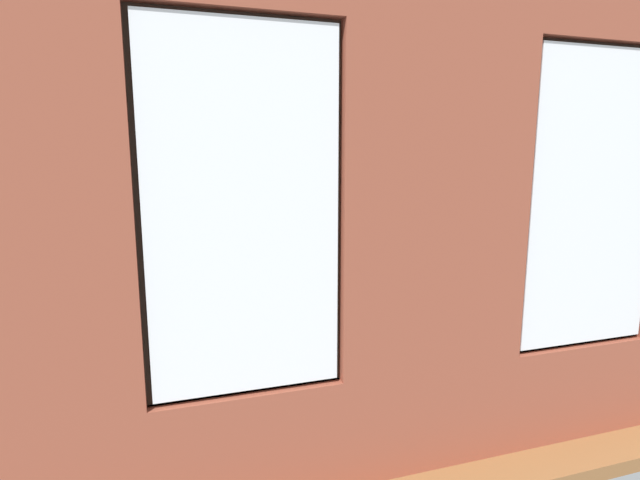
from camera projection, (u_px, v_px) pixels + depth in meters
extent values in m
cube|color=brown|center=(308.00, 330.00, 5.68)|extent=(6.64, 6.09, 0.10)
cube|color=brown|center=(436.00, 216.00, 2.90)|extent=(1.19, 0.16, 3.17)
cube|color=brown|center=(571.00, 389.00, 3.45)|extent=(1.05, 0.16, 0.67)
cube|color=white|center=(594.00, 201.00, 3.19)|extent=(0.99, 0.03, 1.89)
cube|color=#38281E|center=(586.00, 201.00, 3.25)|extent=(1.05, 0.04, 1.95)
cube|color=brown|center=(250.00, 446.00, 2.78)|extent=(1.05, 0.16, 0.67)
cube|color=white|center=(245.00, 215.00, 2.52)|extent=(0.99, 0.03, 1.89)
cube|color=#38281E|center=(243.00, 213.00, 2.57)|extent=(1.05, 0.04, 1.95)
cube|color=#A87547|center=(422.00, 363.00, 3.16)|extent=(3.49, 0.24, 0.06)
cube|color=black|center=(430.00, 170.00, 2.94)|extent=(0.49, 0.03, 0.64)
cube|color=teal|center=(428.00, 170.00, 2.95)|extent=(0.43, 0.01, 0.58)
cube|color=black|center=(300.00, 396.00, 3.61)|extent=(1.81, 0.85, 0.42)
cube|color=black|center=(313.00, 362.00, 3.23)|extent=(1.81, 0.24, 0.38)
cube|color=black|center=(401.00, 343.00, 3.79)|extent=(0.22, 0.85, 0.24)
cube|color=black|center=(185.00, 371.00, 3.31)|extent=(0.22, 0.85, 0.24)
cube|color=#232326|center=(343.00, 353.00, 3.70)|extent=(0.63, 0.65, 0.12)
cube|color=#232326|center=(251.00, 365.00, 3.49)|extent=(0.63, 0.65, 0.12)
cube|color=black|center=(481.00, 292.00, 6.29)|extent=(0.86, 1.84, 0.42)
cube|color=black|center=(504.00, 259.00, 6.32)|extent=(0.25, 1.84, 0.38)
cube|color=black|center=(447.00, 255.00, 7.00)|extent=(0.85, 0.22, 0.24)
cube|color=black|center=(527.00, 284.00, 5.48)|extent=(0.85, 0.22, 0.24)
cube|color=#232326|center=(463.00, 265.00, 6.56)|extent=(0.65, 0.65, 0.12)
cube|color=#232326|center=(497.00, 278.00, 5.91)|extent=(0.65, 0.65, 0.12)
cube|color=olive|center=(305.00, 284.00, 5.89)|extent=(1.32, 0.86, 0.04)
cube|color=olive|center=(342.00, 290.00, 6.45)|extent=(0.07, 0.07, 0.39)
cube|color=olive|center=(250.00, 298.00, 6.10)|extent=(0.07, 0.07, 0.39)
cube|color=olive|center=(364.00, 306.00, 5.76)|extent=(0.07, 0.07, 0.39)
cube|color=olive|center=(262.00, 316.00, 5.40)|extent=(0.07, 0.07, 0.39)
cylinder|color=#4C4C51|center=(290.00, 277.00, 5.93)|extent=(0.08, 0.08, 0.10)
cylinder|color=beige|center=(275.00, 284.00, 5.64)|extent=(0.12, 0.12, 0.09)
sphere|color=#3D8E42|center=(275.00, 275.00, 5.62)|extent=(0.14, 0.14, 0.14)
cube|color=black|center=(317.00, 284.00, 5.79)|extent=(0.18, 0.07, 0.02)
cube|color=black|center=(47.00, 319.00, 5.00)|extent=(1.20, 0.42, 0.59)
cube|color=black|center=(44.00, 288.00, 4.95)|extent=(0.49, 0.20, 0.05)
cube|color=black|center=(44.00, 283.00, 4.94)|extent=(0.06, 0.04, 0.06)
cube|color=black|center=(40.00, 248.00, 4.88)|extent=(1.11, 0.04, 0.64)
cube|color=black|center=(41.00, 248.00, 4.90)|extent=(1.06, 0.01, 0.59)
cylinder|color=olive|center=(190.00, 281.00, 7.12)|extent=(0.46, 0.46, 0.28)
ellipsoid|color=white|center=(189.00, 259.00, 7.07)|extent=(1.02, 1.02, 0.41)
ellipsoid|color=navy|center=(183.00, 252.00, 7.03)|extent=(0.44, 0.44, 0.18)
cylinder|color=#9E5638|center=(100.00, 285.00, 6.80)|extent=(0.28, 0.28, 0.32)
cylinder|color=brown|center=(98.00, 261.00, 6.75)|extent=(0.05, 0.05, 0.37)
cone|color=#3D8E42|center=(84.00, 233.00, 6.63)|extent=(0.37, 0.12, 0.48)
cone|color=#3D8E42|center=(85.00, 236.00, 6.53)|extent=(0.38, 0.36, 0.44)
cone|color=#3D8E42|center=(99.00, 234.00, 6.55)|extent=(0.21, 0.41, 0.47)
cone|color=#3D8E42|center=(110.00, 236.00, 6.65)|extent=(0.45, 0.29, 0.41)
cone|color=#3D8E42|center=(112.00, 234.00, 6.82)|extent=(0.47, 0.28, 0.40)
cone|color=#3D8E42|center=(98.00, 230.00, 6.81)|extent=(0.13, 0.37, 0.48)
cone|color=#3D8E42|center=(89.00, 232.00, 6.77)|extent=(0.33, 0.39, 0.45)
cylinder|color=#47423D|center=(462.00, 378.00, 4.02)|extent=(0.28, 0.28, 0.31)
cylinder|color=brown|center=(464.00, 352.00, 3.98)|extent=(0.04, 0.04, 0.13)
ellipsoid|color=#337F38|center=(465.00, 324.00, 3.94)|extent=(0.46, 0.46, 0.34)
cylinder|color=beige|center=(405.00, 277.00, 7.49)|extent=(0.21, 0.21, 0.20)
cylinder|color=brown|center=(405.00, 268.00, 7.47)|extent=(0.03, 0.03, 0.09)
ellipsoid|color=#337F38|center=(406.00, 258.00, 7.44)|extent=(0.31, 0.31, 0.20)
cylinder|color=beige|center=(415.00, 260.00, 8.30)|extent=(0.35, 0.35, 0.37)
cylinder|color=brown|center=(416.00, 232.00, 8.22)|extent=(0.06, 0.06, 0.56)
cone|color=#3D8E42|center=(405.00, 201.00, 8.09)|extent=(0.54, 0.18, 0.57)
cone|color=#3D8E42|center=(417.00, 205.00, 7.89)|extent=(0.40, 0.58, 0.51)
cone|color=#3D8E42|center=(433.00, 204.00, 8.05)|extent=(0.54, 0.47, 0.51)
cone|color=#3D8E42|center=(422.00, 201.00, 8.33)|extent=(0.52, 0.47, 0.53)
cone|color=#3D8E42|center=(408.00, 202.00, 8.36)|extent=(0.21, 0.60, 0.50)
cylinder|color=gray|center=(336.00, 286.00, 7.01)|extent=(0.18, 0.18, 0.18)
cylinder|color=brown|center=(336.00, 277.00, 6.98)|extent=(0.03, 0.03, 0.10)
ellipsoid|color=#286B2D|center=(336.00, 265.00, 6.95)|extent=(0.27, 0.27, 0.24)
cylinder|color=beige|center=(96.00, 370.00, 4.21)|extent=(0.24, 0.24, 0.28)
cylinder|color=brown|center=(92.00, 321.00, 4.14)|extent=(0.04, 0.04, 0.57)
cone|color=#337F38|center=(66.00, 265.00, 4.03)|extent=(0.47, 0.23, 0.50)
cone|color=#337F38|center=(73.00, 266.00, 3.93)|extent=(0.39, 0.41, 0.52)
cone|color=#337F38|center=(87.00, 267.00, 3.92)|extent=(0.21, 0.44, 0.51)
cone|color=#337F38|center=(104.00, 263.00, 4.05)|extent=(0.44, 0.27, 0.51)
cone|color=#337F38|center=(107.00, 261.00, 4.16)|extent=(0.47, 0.33, 0.50)
cone|color=#337F38|center=(96.00, 259.00, 4.18)|extent=(0.31, 0.44, 0.52)
cone|color=#337F38|center=(78.00, 262.00, 4.17)|extent=(0.37, 0.48, 0.49)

